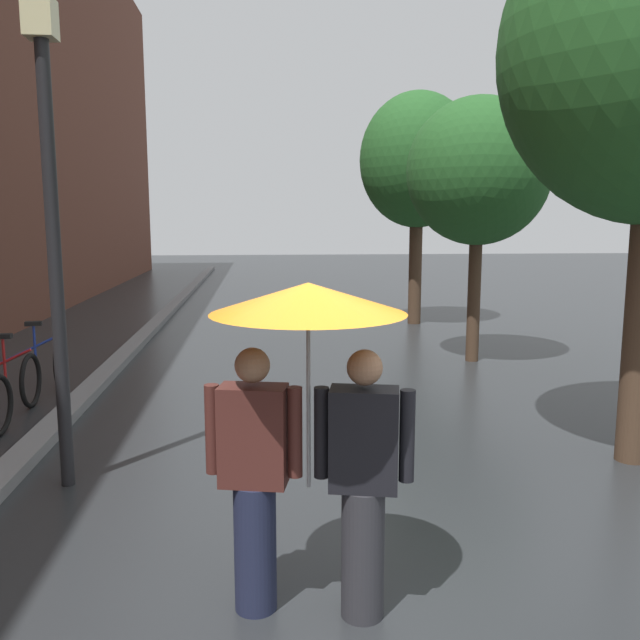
{
  "coord_description": "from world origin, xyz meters",
  "views": [
    {
      "loc": [
        -0.82,
        -3.79,
        2.4
      ],
      "look_at": [
        -0.22,
        2.95,
        1.35
      ],
      "focal_mm": 37.04,
      "sensor_mm": 36.0,
      "label": 1
    }
  ],
  "objects_px": {
    "street_tree_1": "(478,172)",
    "street_tree_2": "(418,161)",
    "parked_bicycle_3": "(21,363)",
    "couple_under_umbrella": "(308,395)",
    "street_lamp_post": "(52,212)"
  },
  "relations": [
    {
      "from": "street_tree_1",
      "to": "street_tree_2",
      "type": "bearing_deg",
      "value": 90.83
    },
    {
      "from": "street_tree_1",
      "to": "street_lamp_post",
      "type": "relative_size",
      "value": 1.04
    },
    {
      "from": "street_tree_1",
      "to": "street_tree_2",
      "type": "height_order",
      "value": "street_tree_2"
    },
    {
      "from": "parked_bicycle_3",
      "to": "couple_under_umbrella",
      "type": "bearing_deg",
      "value": -57.18
    },
    {
      "from": "street_tree_2",
      "to": "parked_bicycle_3",
      "type": "distance_m",
      "value": 9.29
    },
    {
      "from": "street_tree_1",
      "to": "parked_bicycle_3",
      "type": "height_order",
      "value": "street_tree_1"
    },
    {
      "from": "street_tree_1",
      "to": "street_tree_2",
      "type": "relative_size",
      "value": 0.84
    },
    {
      "from": "couple_under_umbrella",
      "to": "street_tree_2",
      "type": "bearing_deg",
      "value": 73.68
    },
    {
      "from": "street_lamp_post",
      "to": "parked_bicycle_3",
      "type": "bearing_deg",
      "value": 114.64
    },
    {
      "from": "street_tree_1",
      "to": "street_lamp_post",
      "type": "distance_m",
      "value": 7.21
    },
    {
      "from": "street_tree_2",
      "to": "couple_under_umbrella",
      "type": "relative_size",
      "value": 2.54
    },
    {
      "from": "parked_bicycle_3",
      "to": "street_lamp_post",
      "type": "height_order",
      "value": "street_lamp_post"
    },
    {
      "from": "street_tree_2",
      "to": "street_lamp_post",
      "type": "bearing_deg",
      "value": -120.71
    },
    {
      "from": "street_tree_1",
      "to": "parked_bicycle_3",
      "type": "xyz_separation_m",
      "value": [
        -6.95,
        -1.26,
        -2.76
      ]
    },
    {
      "from": "parked_bicycle_3",
      "to": "couple_under_umbrella",
      "type": "relative_size",
      "value": 0.57
    }
  ]
}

